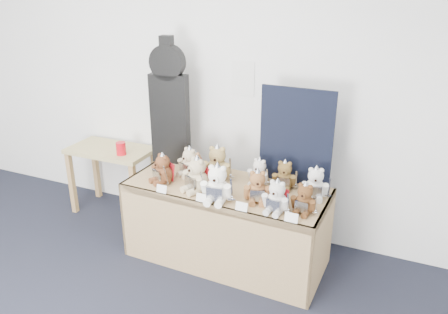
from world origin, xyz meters
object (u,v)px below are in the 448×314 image
at_px(teddy_front_left, 197,176).
at_px(teddy_front_centre, 217,185).
at_px(red_cup, 121,149).
at_px(teddy_back_right, 284,176).
at_px(teddy_back_left, 189,163).
at_px(teddy_back_centre_right, 259,173).
at_px(guitar_case, 169,103).
at_px(teddy_back_end, 315,184).
at_px(side_table, 112,160).
at_px(teddy_front_end, 304,200).
at_px(teddy_back_far_left, 195,164).
at_px(teddy_front_far_right, 277,198).
at_px(teddy_front_far_left, 162,170).
at_px(teddy_back_centre_left, 217,164).
at_px(display_table, 223,206).
at_px(teddy_front_right, 257,188).

xyz_separation_m(teddy_front_left, teddy_front_centre, (0.22, -0.09, 0.00)).
distance_m(red_cup, teddy_back_right, 1.61).
bearing_deg(teddy_back_left, teddy_back_centre_right, 25.98).
xyz_separation_m(guitar_case, teddy_back_end, (1.36, -0.19, -0.44)).
bearing_deg(teddy_back_right, side_table, 165.83).
xyz_separation_m(teddy_front_end, teddy_back_left, (-1.05, 0.25, 0.01)).
bearing_deg(teddy_back_end, teddy_front_end, -105.97).
xyz_separation_m(teddy_front_centre, teddy_back_far_left, (-0.37, 0.36, -0.03)).
bearing_deg(teddy_front_end, teddy_front_far_right, -154.83).
xyz_separation_m(teddy_front_left, teddy_back_left, (-0.19, 0.24, -0.02)).
height_order(teddy_front_far_left, teddy_front_left, teddy_front_left).
relative_size(teddy_front_left, teddy_back_left, 1.14).
bearing_deg(teddy_back_right, teddy_front_centre, -143.05).
relative_size(teddy_back_centre_left, teddy_back_end, 1.18).
relative_size(display_table, teddy_front_end, 6.46).
bearing_deg(teddy_back_centre_left, teddy_back_centre_right, -2.00).
xyz_separation_m(display_table, guitar_case, (-0.66, 0.35, 0.69)).
distance_m(teddy_back_centre_left, teddy_back_centre_right, 0.35).
relative_size(guitar_case, teddy_back_centre_right, 4.50).
distance_m(display_table, teddy_back_centre_right, 0.40).
bearing_deg(display_table, teddy_back_right, 29.10).
xyz_separation_m(teddy_front_far_left, teddy_front_centre, (0.55, -0.12, 0.02)).
relative_size(side_table, teddy_front_right, 2.98).
xyz_separation_m(teddy_front_right, teddy_back_right, (0.12, 0.30, -0.01)).
bearing_deg(teddy_back_far_left, teddy_back_centre_left, 12.60).
bearing_deg(teddy_back_centre_right, teddy_back_centre_left, -161.83).
relative_size(teddy_front_end, teddy_back_centre_left, 0.77).
height_order(side_table, teddy_back_left, teddy_back_left).
bearing_deg(teddy_front_far_right, display_table, 166.81).
xyz_separation_m(teddy_front_far_right, teddy_back_end, (0.20, 0.33, 0.00)).
relative_size(teddy_back_right, teddy_back_end, 0.93).
relative_size(teddy_front_far_left, teddy_back_centre_right, 1.11).
distance_m(teddy_front_end, teddy_back_left, 1.08).
xyz_separation_m(teddy_back_left, teddy_back_end, (1.06, 0.02, 0.00)).
relative_size(red_cup, teddy_front_far_left, 0.44).
height_order(teddy_front_right, teddy_back_right, teddy_front_right).
height_order(red_cup, teddy_back_end, teddy_back_end).
bearing_deg(teddy_front_right, teddy_front_far_right, -47.97).
xyz_separation_m(teddy_front_end, teddy_back_far_left, (-1.01, 0.27, -0.01)).
bearing_deg(guitar_case, display_table, -34.25).
bearing_deg(teddy_front_centre, guitar_case, 135.38).
xyz_separation_m(display_table, red_cup, (-1.17, 0.28, 0.22)).
xyz_separation_m(display_table, teddy_front_end, (0.68, -0.10, 0.25)).
bearing_deg(teddy_front_far_left, display_table, 35.77).
distance_m(teddy_back_left, teddy_back_right, 0.81).
bearing_deg(teddy_back_end, teddy_front_centre, -164.40).
bearing_deg(teddy_front_far_right, teddy_back_end, 63.82).
height_order(teddy_front_far_right, teddy_back_centre_right, teddy_front_far_right).
bearing_deg(teddy_front_centre, teddy_back_right, 39.12).
distance_m(guitar_case, teddy_back_right, 1.19).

